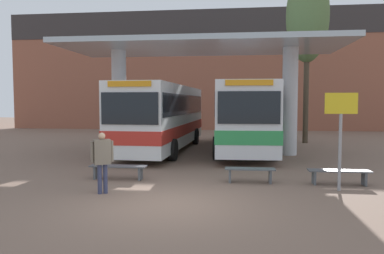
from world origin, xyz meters
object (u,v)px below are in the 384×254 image
(waiting_bench_mid_platform, at_px, (339,174))
(pedestrian_waiting, at_px, (102,156))
(transit_bus_left_bay, at_px, (164,115))
(waiting_bench_near_pillar, at_px, (118,169))
(waiting_bench_far_platform, at_px, (250,172))
(poplar_tree_behind_left, at_px, (308,17))
(transit_bus_center_bay, at_px, (242,114))
(info_sign_platform, at_px, (341,121))

(waiting_bench_mid_platform, bearing_deg, pedestrian_waiting, -164.15)
(transit_bus_left_bay, xyz_separation_m, pedestrian_waiting, (0.13, -9.58, -0.84))
(waiting_bench_near_pillar, xyz_separation_m, waiting_bench_far_platform, (4.32, 0.00, -0.01))
(pedestrian_waiting, relative_size, poplar_tree_behind_left, 0.16)
(transit_bus_center_bay, bearing_deg, waiting_bench_near_pillar, 61.43)
(waiting_bench_mid_platform, distance_m, pedestrian_waiting, 7.17)
(transit_bus_left_bay, xyz_separation_m, waiting_bench_mid_platform, (6.99, -7.63, -1.53))
(info_sign_platform, bearing_deg, transit_bus_center_bay, 106.55)
(waiting_bench_near_pillar, bearing_deg, waiting_bench_far_platform, 0.00)
(waiting_bench_near_pillar, bearing_deg, info_sign_platform, -6.58)
(waiting_bench_far_platform, relative_size, poplar_tree_behind_left, 0.15)
(transit_bus_left_bay, relative_size, info_sign_platform, 4.06)
(waiting_bench_near_pillar, bearing_deg, transit_bus_center_bay, 63.30)
(poplar_tree_behind_left, bearing_deg, transit_bus_left_bay, -150.64)
(transit_bus_left_bay, relative_size, transit_bus_center_bay, 0.97)
(waiting_bench_far_platform, xyz_separation_m, poplar_tree_behind_left, (3.85, 12.19, 7.45))
(waiting_bench_far_platform, distance_m, poplar_tree_behind_left, 14.80)
(transit_bus_left_bay, bearing_deg, waiting_bench_near_pillar, 91.87)
(waiting_bench_mid_platform, xyz_separation_m, pedestrian_waiting, (-6.86, -1.95, 0.70))
(waiting_bench_near_pillar, bearing_deg, transit_bus_left_bay, 89.57)
(transit_bus_center_bay, bearing_deg, poplar_tree_behind_left, -137.47)
(transit_bus_left_bay, bearing_deg, transit_bus_center_bay, -168.93)
(transit_bus_left_bay, relative_size, poplar_tree_behind_left, 1.07)
(waiting_bench_mid_platform, xyz_separation_m, info_sign_platform, (-0.20, -0.79, 1.67))
(waiting_bench_near_pillar, bearing_deg, pedestrian_waiting, -84.61)
(transit_bus_left_bay, distance_m, waiting_bench_far_platform, 8.87)
(waiting_bench_near_pillar, distance_m, info_sign_platform, 7.09)
(transit_bus_center_bay, relative_size, info_sign_platform, 4.17)
(transit_bus_left_bay, xyz_separation_m, transit_bus_center_bay, (4.10, 0.63, 0.03))
(transit_bus_left_bay, bearing_deg, waiting_bench_far_platform, 121.51)
(pedestrian_waiting, bearing_deg, waiting_bench_mid_platform, -14.97)
(transit_bus_center_bay, height_order, poplar_tree_behind_left, poplar_tree_behind_left)
(waiting_bench_far_platform, bearing_deg, transit_bus_left_bay, 119.21)
(info_sign_platform, relative_size, pedestrian_waiting, 1.65)
(waiting_bench_near_pillar, xyz_separation_m, waiting_bench_mid_platform, (7.05, 0.00, -0.00))
(transit_bus_center_bay, relative_size, pedestrian_waiting, 6.86)
(transit_bus_left_bay, bearing_deg, poplar_tree_behind_left, -148.35)
(transit_bus_left_bay, relative_size, waiting_bench_near_pillar, 6.06)
(transit_bus_left_bay, bearing_deg, waiting_bench_mid_platform, 134.79)
(transit_bus_left_bay, xyz_separation_m, poplar_tree_behind_left, (8.11, 4.56, 5.91))
(transit_bus_center_bay, bearing_deg, waiting_bench_mid_platform, 107.43)
(waiting_bench_mid_platform, bearing_deg, waiting_bench_far_platform, -180.00)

